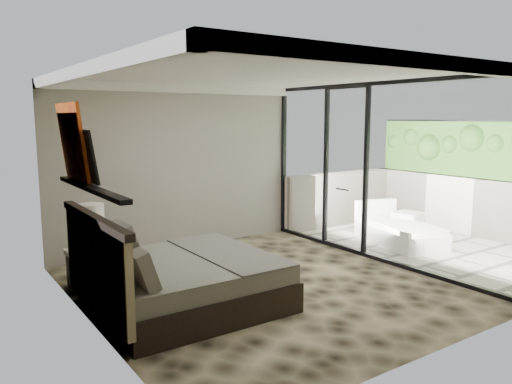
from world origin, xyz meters
TOP-DOWN VIEW (x-y plane):
  - floor at (0.00, 0.00)m, footprint 5.00×5.00m
  - ceiling at (0.00, 0.00)m, footprint 4.50×5.00m
  - back_wall at (0.00, 2.49)m, footprint 4.50×0.02m
  - left_wall at (-2.24, 0.00)m, footprint 0.02×5.00m
  - glass_wall at (2.25, 0.00)m, footprint 0.08×5.00m
  - terrace_slab at (3.75, 0.00)m, footprint 3.00×5.00m
  - parapet_far at (5.10, 0.00)m, footprint 0.30×5.00m
  - foliage_hedge at (5.10, 0.00)m, footprint 0.36×4.60m
  - picture_ledge at (-2.18, 0.10)m, footprint 0.12×2.20m
  - bed at (-1.26, -0.03)m, footprint 2.13×2.06m
  - nightstand at (-1.94, 1.25)m, footprint 0.59×0.59m
  - table_lamp at (-1.88, 1.21)m, footprint 0.34×0.34m
  - abstract_canvas at (-2.19, 0.69)m, footprint 0.13×0.90m
  - framed_print at (-2.14, 0.31)m, footprint 0.11×0.50m
  - ottoman at (3.91, 0.75)m, footprint 0.55×0.55m
  - lounger at (3.40, 0.56)m, footprint 1.27×1.89m

SIDE VIEW (x-z plane):
  - terrace_slab at x=3.75m, z-range -0.12..0.00m
  - floor at x=0.00m, z-range 0.00..0.00m
  - lounger at x=3.40m, z-range -0.13..0.55m
  - ottoman at x=3.91m, z-range 0.00..0.47m
  - nightstand at x=-1.94m, z-range 0.00..0.50m
  - bed at x=-1.26m, z-range -0.24..0.93m
  - parapet_far at x=5.10m, z-range 0.00..1.10m
  - table_lamp at x=-1.88m, z-range 0.61..1.22m
  - back_wall at x=0.00m, z-range 0.00..2.80m
  - left_wall at x=-2.24m, z-range 0.00..2.80m
  - glass_wall at x=2.25m, z-range 0.00..2.80m
  - picture_ledge at x=-2.18m, z-range 1.48..1.52m
  - foliage_hedge at x=5.10m, z-range 1.10..2.20m
  - framed_print at x=-2.14m, z-range 1.53..2.12m
  - abstract_canvas at x=-2.19m, z-range 1.53..2.42m
  - ceiling at x=0.00m, z-range 2.78..2.80m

